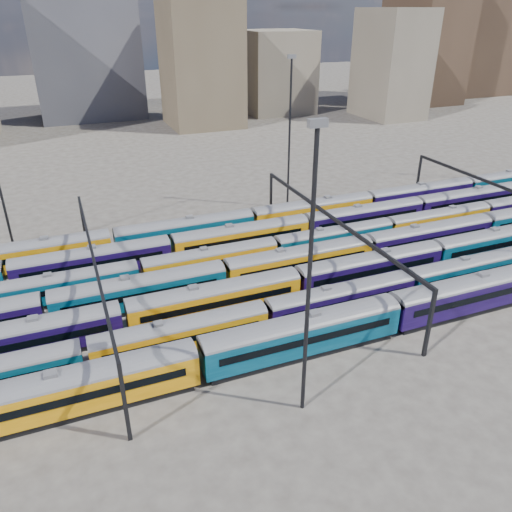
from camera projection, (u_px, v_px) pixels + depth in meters
name	position (u px, v px, depth m)	size (l,w,h in m)	color
ground	(261.00, 284.00, 64.85)	(500.00, 500.00, 0.00)	#3E3A34
rake_0	(472.00, 290.00, 57.91)	(109.40, 3.20, 5.40)	black
rake_1	(266.00, 313.00, 54.29)	(112.84, 2.75, 4.62)	black
rake_2	(123.00, 315.00, 53.51)	(123.82, 3.02, 5.08)	black
rake_3	(368.00, 246.00, 68.97)	(124.91, 3.05, 5.13)	black
rake_4	(275.00, 247.00, 69.33)	(112.05, 2.74, 4.59)	black
rake_5	(306.00, 224.00, 75.76)	(124.35, 3.03, 5.11)	black
rake_6	(252.00, 219.00, 77.62)	(127.24, 3.10, 5.23)	black
gantry_1	(94.00, 264.00, 55.17)	(0.35, 40.35, 8.03)	black
gantry_2	(332.00, 225.00, 65.14)	(0.35, 40.35, 8.03)	black
gantry_3	(506.00, 196.00, 75.10)	(0.35, 40.35, 8.03)	black
mast_2	(310.00, 271.00, 38.68)	(1.40, 0.50, 25.60)	black
mast_3	(290.00, 129.00, 83.50)	(1.40, 0.50, 25.60)	black
skyline	(420.00, 43.00, 178.08)	(399.22, 60.48, 50.03)	#665B4C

